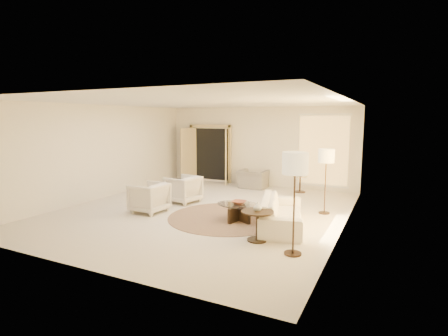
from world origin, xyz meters
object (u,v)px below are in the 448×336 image
at_px(accent_chair, 253,176).
at_px(side_table, 300,182).
at_px(sofa, 282,212).
at_px(armchair_left, 183,188).
at_px(armchair_right, 149,196).
at_px(floor_lamp_near, 326,159).
at_px(end_vase, 258,207).
at_px(coffee_table, 239,210).
at_px(floor_lamp_far, 295,168).
at_px(side_vase, 300,172).
at_px(end_table, 257,220).
at_px(bowl, 239,202).

xyz_separation_m(accent_chair, side_table, (1.65, -0.00, -0.09)).
xyz_separation_m(sofa, armchair_left, (-3.21, 0.96, 0.10)).
xyz_separation_m(armchair_right, floor_lamp_near, (4.08, 1.84, 0.98)).
bearing_deg(floor_lamp_near, end_vase, -107.28).
bearing_deg(coffee_table, floor_lamp_far, -41.20).
height_order(accent_chair, side_table, accent_chair).
xyz_separation_m(accent_chair, floor_lamp_near, (2.85, -2.31, 0.98)).
relative_size(armchair_left, accent_chair, 0.89).
bearing_deg(side_vase, end_table, -85.59).
xyz_separation_m(floor_lamp_near, end_vase, (-0.82, -2.63, -0.71)).
relative_size(floor_lamp_near, side_vase, 6.62).
distance_m(sofa, accent_chair, 4.40).
bearing_deg(armchair_left, end_vase, 64.70).
bearing_deg(floor_lamp_far, end_table, 154.81).
bearing_deg(floor_lamp_far, end_vase, 154.81).
bearing_deg(side_table, end_vase, -85.59).
xyz_separation_m(coffee_table, end_vase, (0.87, -1.10, 0.44)).
distance_m(sofa, side_vase, 3.88).
bearing_deg(accent_chair, bowl, 106.59).
relative_size(bowl, end_vase, 1.89).
distance_m(accent_chair, bowl, 4.02).
distance_m(coffee_table, bowl, 0.19).
bearing_deg(coffee_table, floor_lamp_near, 42.25).
xyz_separation_m(end_table, bowl, (-0.87, 1.10, 0.03)).
bearing_deg(accent_chair, armchair_right, 73.28).
distance_m(armchair_left, coffee_table, 2.40).
relative_size(armchair_left, bowl, 2.50).
distance_m(sofa, armchair_right, 3.43).
bearing_deg(accent_chair, end_vase, 112.18).
bearing_deg(floor_lamp_far, armchair_right, 163.90).
bearing_deg(accent_chair, floor_lamp_far, 117.99).
bearing_deg(armchair_right, floor_lamp_near, 118.05).
bearing_deg(end_vase, accent_chair, 112.32).
distance_m(end_table, floor_lamp_near, 2.93).
distance_m(armchair_right, floor_lamp_far, 4.40).
distance_m(accent_chair, coffee_table, 4.02).
bearing_deg(coffee_table, accent_chair, 106.72).
xyz_separation_m(floor_lamp_near, floor_lamp_far, (-0.00, -3.02, 0.15)).
height_order(end_table, floor_lamp_far, floor_lamp_far).
distance_m(sofa, side_table, 3.86).
bearing_deg(accent_chair, end_table, 112.18).
bearing_deg(side_table, end_table, -85.59).
bearing_deg(armchair_left, accent_chair, 169.12).
height_order(end_table, bowl, end_table).
height_order(armchair_left, floor_lamp_near, floor_lamp_near).
relative_size(armchair_left, end_vase, 4.73).
relative_size(accent_chair, side_vase, 3.83).
xyz_separation_m(coffee_table, side_table, (0.49, 3.85, 0.08)).
bearing_deg(side_table, armchair_left, -133.10).
bearing_deg(end_vase, armchair_right, 166.35).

